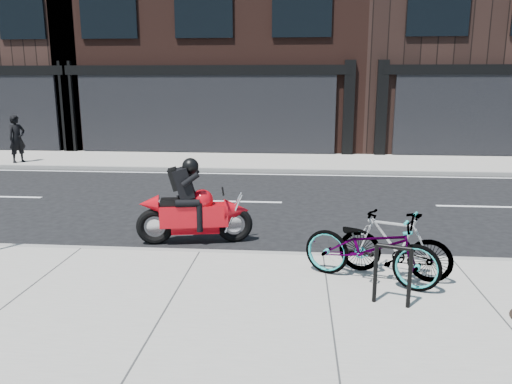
# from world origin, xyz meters

# --- Properties ---
(ground) EXTENTS (120.00, 120.00, 0.00)m
(ground) POSITION_xyz_m (0.00, 0.00, 0.00)
(ground) COLOR black
(ground) RESTS_ON ground
(sidewalk_near) EXTENTS (60.00, 6.00, 0.13)m
(sidewalk_near) POSITION_xyz_m (0.00, -5.00, 0.07)
(sidewalk_near) COLOR gray
(sidewalk_near) RESTS_ON ground
(sidewalk_far) EXTENTS (60.00, 3.50, 0.13)m
(sidewalk_far) POSITION_xyz_m (0.00, 7.75, 0.07)
(sidewalk_far) COLOR gray
(sidewalk_far) RESTS_ON ground
(building_midwest) EXTENTS (10.00, 10.00, 12.00)m
(building_midwest) POSITION_xyz_m (-12.00, 14.50, 6.00)
(building_midwest) COLOR black
(building_midwest) RESTS_ON ground
(building_mideast) EXTENTS (12.00, 10.00, 12.50)m
(building_mideast) POSITION_xyz_m (10.00, 14.50, 6.25)
(building_mideast) COLOR black
(building_mideast) RESTS_ON ground
(bike_rack) EXTENTS (0.44, 0.18, 0.77)m
(bike_rack) POSITION_xyz_m (2.76, -3.72, 0.58)
(bike_rack) COLOR black
(bike_rack) RESTS_ON sidewalk_near
(bicycle_front) EXTENTS (2.01, 1.40, 1.00)m
(bicycle_front) POSITION_xyz_m (2.59, -3.00, 0.63)
(bicycle_front) COLOR gray
(bicycle_front) RESTS_ON sidewalk_near
(bicycle_rear) EXTENTS (1.65, 0.99, 0.96)m
(bicycle_rear) POSITION_xyz_m (2.95, -2.78, 0.61)
(bicycle_rear) COLOR gray
(bicycle_rear) RESTS_ON sidewalk_near
(motorcycle) EXTENTS (2.07, 0.69, 1.55)m
(motorcycle) POSITION_xyz_m (-0.16, -1.14, 0.63)
(motorcycle) COLOR black
(motorcycle) RESTS_ON ground
(pedestrian) EXTENTS (0.62, 0.70, 1.60)m
(pedestrian) POSITION_xyz_m (-7.94, 6.50, 0.93)
(pedestrian) COLOR black
(pedestrian) RESTS_ON sidewalk_far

